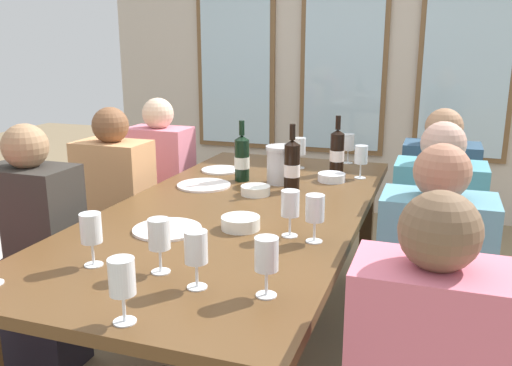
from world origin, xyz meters
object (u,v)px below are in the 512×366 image
dining_table (238,222)px  white_plate_0 (204,185)px  tasting_bowl_0 (256,190)px  wine_glass_1 (122,280)px  wine_glass_6 (266,257)px  seated_person_1 (434,251)px  seated_person_2 (37,257)px  seated_person_3 (430,305)px  white_plate_2 (221,170)px  wine_bottle_0 (292,165)px  wine_glass_9 (348,143)px  seated_person_7 (436,218)px  wine_glass_0 (91,229)px  wine_glass_5 (196,250)px  wine_glass_7 (290,205)px  tasting_bowl_2 (332,177)px  wine_glass_2 (300,148)px  wine_glass_3 (315,211)px  seated_person_6 (161,192)px  metal_pitcher (281,164)px  seated_person_0 (117,215)px  wine_bottle_1 (337,151)px  white_plate_1 (167,229)px  wine_bottle_2 (242,158)px  tasting_bowl_1 (241,223)px  wine_glass_4 (159,237)px

dining_table → white_plate_0: (-0.29, 0.28, 0.07)m
tasting_bowl_0 → wine_glass_1: wine_glass_1 is taller
wine_glass_6 → seated_person_1: seated_person_1 is taller
seated_person_2 → seated_person_3: bearing=2.9°
white_plate_2 → wine_bottle_0: 0.57m
wine_glass_9 → seated_person_7: bearing=-24.1°
wine_bottle_0 → white_plate_0: bearing=-172.3°
wine_glass_0 → seated_person_3: 1.20m
wine_bottle_0 → wine_glass_5: bearing=-89.0°
white_plate_2 → seated_person_1: (1.15, -0.30, -0.22)m
wine_glass_7 → wine_glass_9: size_ratio=1.00×
tasting_bowl_2 → wine_glass_2: 0.35m
wine_glass_3 → seated_person_1: seated_person_1 is taller
wine_glass_5 → seated_person_6: bearing=122.0°
wine_glass_1 → seated_person_3: 1.13m
metal_pitcher → tasting_bowl_0: bearing=-101.4°
seated_person_1 → wine_glass_7: bearing=-131.4°
white_plate_0 → metal_pitcher: bearing=28.4°
wine_glass_0 → wine_glass_9: size_ratio=1.00×
wine_glass_1 → wine_glass_9: (0.22, 2.06, 0.00)m
seated_person_0 → seated_person_6: bearing=90.0°
seated_person_6 → wine_bottle_1: bearing=-1.7°
wine_glass_6 → seated_person_7: bearing=74.1°
seated_person_6 → white_plate_2: bearing=-21.3°
tasting_bowl_2 → seated_person_6: 1.16m
wine_glass_6 → wine_glass_7: size_ratio=1.00×
wine_glass_1 → white_plate_2: bearing=104.2°
wine_glass_0 → wine_glass_9: 1.84m
wine_glass_6 → seated_person_6: bearing=127.4°
white_plate_1 → wine_glass_2: (0.21, 1.18, 0.11)m
white_plate_1 → wine_bottle_2: wine_bottle_2 is taller
wine_bottle_2 → seated_person_2: (-0.67, -0.76, -0.33)m
wine_glass_6 → seated_person_3: 0.76m
wine_bottle_2 → wine_glass_9: (0.45, 0.59, 0.00)m
white_plate_1 → wine_glass_5: wine_glass_5 is taller
wine_glass_1 → seated_person_1: (0.74, 1.33, -0.33)m
wine_glass_1 → tasting_bowl_0: bearing=93.4°
seated_person_7 → seated_person_1: bearing=-90.0°
seated_person_6 → seated_person_7: same height
wine_glass_7 → seated_person_6: (-1.13, 1.07, -0.34)m
tasting_bowl_0 → wine_glass_3: 0.66m
white_plate_0 → tasting_bowl_1: (0.40, -0.54, 0.02)m
tasting_bowl_0 → seated_person_7: bearing=35.8°
white_plate_0 → wine_glass_7: size_ratio=1.53×
metal_pitcher → wine_glass_1: 1.49m
wine_glass_2 → seated_person_0: bearing=-149.4°
wine_bottle_0 → wine_bottle_2: size_ratio=1.04×
white_plate_1 → seated_person_1: (0.97, 0.67, -0.22)m
wine_bottle_0 → seated_person_7: size_ratio=0.29×
wine_glass_1 → wine_glass_4: 0.31m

